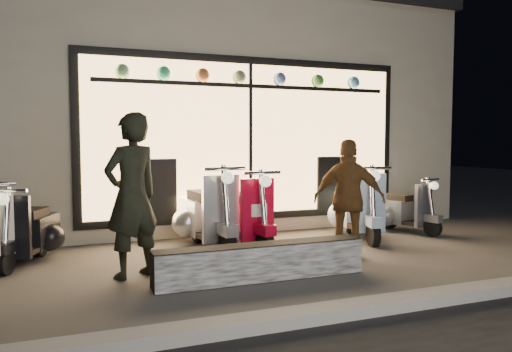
{
  "coord_description": "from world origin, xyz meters",
  "views": [
    {
      "loc": [
        -2.07,
        -5.64,
        1.53
      ],
      "look_at": [
        0.38,
        0.6,
        1.05
      ],
      "focal_mm": 35.0,
      "sensor_mm": 36.0,
      "label": 1
    }
  ],
  "objects_px": {
    "scooter_red": "(239,216)",
    "woman": "(349,199)",
    "scooter_silver": "(205,215)",
    "man": "(132,195)",
    "graffiti_barrier": "(261,262)"
  },
  "relations": [
    {
      "from": "woman",
      "to": "scooter_silver",
      "type": "bearing_deg",
      "value": -8.83
    },
    {
      "from": "scooter_silver",
      "to": "scooter_red",
      "type": "height_order",
      "value": "scooter_silver"
    },
    {
      "from": "man",
      "to": "scooter_red",
      "type": "bearing_deg",
      "value": -171.77
    },
    {
      "from": "scooter_red",
      "to": "woman",
      "type": "xyz_separation_m",
      "value": [
        1.03,
        -1.31,
        0.34
      ]
    },
    {
      "from": "man",
      "to": "woman",
      "type": "relative_size",
      "value": 1.19
    },
    {
      "from": "woman",
      "to": "man",
      "type": "bearing_deg",
      "value": 31.17
    },
    {
      "from": "scooter_silver",
      "to": "woman",
      "type": "relative_size",
      "value": 1.03
    },
    {
      "from": "scooter_red",
      "to": "graffiti_barrier",
      "type": "bearing_deg",
      "value": -108.25
    },
    {
      "from": "scooter_red",
      "to": "woman",
      "type": "distance_m",
      "value": 1.7
    },
    {
      "from": "graffiti_barrier",
      "to": "woman",
      "type": "height_order",
      "value": "woman"
    },
    {
      "from": "scooter_silver",
      "to": "woman",
      "type": "distance_m",
      "value": 2.1
    },
    {
      "from": "graffiti_barrier",
      "to": "scooter_red",
      "type": "height_order",
      "value": "scooter_red"
    },
    {
      "from": "graffiti_barrier",
      "to": "scooter_silver",
      "type": "bearing_deg",
      "value": 92.92
    },
    {
      "from": "scooter_red",
      "to": "man",
      "type": "relative_size",
      "value": 0.82
    },
    {
      "from": "woman",
      "to": "graffiti_barrier",
      "type": "bearing_deg",
      "value": 53.37
    }
  ]
}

